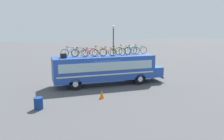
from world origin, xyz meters
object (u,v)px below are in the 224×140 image
at_px(rooftop_bicycle_4, 99,52).
at_px(rooftop_bicycle_9, 139,50).
at_px(luggage_bag_1, 63,56).
at_px(traffic_cone, 102,94).
at_px(rooftop_bicycle_3, 90,53).
at_px(rooftop_bicycle_5, 108,52).
at_px(rooftop_bicycle_7, 123,50).
at_px(rooftop_bicycle_6, 117,52).
at_px(trash_bin, 39,103).
at_px(rooftop_bicycle_8, 132,51).
at_px(bus, 106,68).
at_px(rooftop_bicycle_1, 70,53).
at_px(street_lamp, 113,42).
at_px(rooftop_bicycle_2, 80,53).

bearing_deg(rooftop_bicycle_4, rooftop_bicycle_9, 4.43).
xyz_separation_m(luggage_bag_1, traffic_cone, (2.40, -3.82, -2.64)).
height_order(rooftop_bicycle_3, traffic_cone, rooftop_bicycle_3).
xyz_separation_m(rooftop_bicycle_3, rooftop_bicycle_5, (1.67, -0.20, 0.02)).
relative_size(rooftop_bicycle_5, rooftop_bicycle_7, 0.96).
bearing_deg(luggage_bag_1, rooftop_bicycle_4, 2.97).
distance_m(rooftop_bicycle_3, rooftop_bicycle_6, 2.59).
bearing_deg(rooftop_bicycle_3, trash_bin, -134.84).
distance_m(luggage_bag_1, traffic_cone, 5.22).
bearing_deg(rooftop_bicycle_4, rooftop_bicycle_8, 2.20).
relative_size(rooftop_bicycle_3, rooftop_bicycle_6, 0.94).
bearing_deg(rooftop_bicycle_6, rooftop_bicycle_8, 11.59).
relative_size(luggage_bag_1, rooftop_bicycle_3, 0.32).
xyz_separation_m(bus, rooftop_bicycle_6, (0.98, -0.22, 1.54)).
xyz_separation_m(rooftop_bicycle_6, traffic_cone, (-2.57, -3.77, -2.82)).
relative_size(bus, rooftop_bicycle_6, 6.04).
distance_m(rooftop_bicycle_7, rooftop_bicycle_9, 1.62).
bearing_deg(rooftop_bicycle_1, rooftop_bicycle_5, -11.46).
distance_m(bus, rooftop_bicycle_7, 2.41).
distance_m(rooftop_bicycle_6, rooftop_bicycle_8, 1.69).
height_order(rooftop_bicycle_1, rooftop_bicycle_8, rooftop_bicycle_1).
relative_size(rooftop_bicycle_5, street_lamp, 0.30).
bearing_deg(rooftop_bicycle_2, rooftop_bicycle_8, -1.01).
bearing_deg(rooftop_bicycle_2, traffic_cone, -78.88).
bearing_deg(luggage_bag_1, rooftop_bicycle_5, -2.72).
distance_m(bus, rooftop_bicycle_4, 1.73).
xyz_separation_m(rooftop_bicycle_7, trash_bin, (-8.14, -5.18, -2.76)).
xyz_separation_m(rooftop_bicycle_5, rooftop_bicycle_6, (0.92, 0.15, 0.01)).
bearing_deg(rooftop_bicycle_8, rooftop_bicycle_6, -168.41).
xyz_separation_m(rooftop_bicycle_3, rooftop_bicycle_8, (4.24, 0.29, 0.03)).
xyz_separation_m(rooftop_bicycle_1, rooftop_bicycle_9, (6.77, -0.00, 0.00)).
height_order(rooftop_bicycle_7, rooftop_bicycle_9, rooftop_bicycle_7).
height_order(rooftop_bicycle_3, rooftop_bicycle_8, rooftop_bicycle_8).
xyz_separation_m(rooftop_bicycle_4, street_lamp, (3.68, 6.63, 0.33)).
relative_size(bus, street_lamp, 1.93).
height_order(rooftop_bicycle_1, rooftop_bicycle_9, rooftop_bicycle_9).
xyz_separation_m(trash_bin, traffic_cone, (4.73, 0.91, -0.09)).
relative_size(rooftop_bicycle_5, rooftop_bicycle_9, 0.93).
height_order(rooftop_bicycle_4, traffic_cone, rooftop_bicycle_4).
relative_size(rooftop_bicycle_1, rooftop_bicycle_8, 1.02).
distance_m(luggage_bag_1, street_lamp, 9.72).
bearing_deg(rooftop_bicycle_7, luggage_bag_1, -175.60).
xyz_separation_m(rooftop_bicycle_8, trash_bin, (-8.95, -5.03, -2.74)).
relative_size(rooftop_bicycle_1, rooftop_bicycle_2, 0.98).
relative_size(rooftop_bicycle_3, traffic_cone, 2.60).
bearing_deg(rooftop_bicycle_8, rooftop_bicycle_9, 13.50).
height_order(rooftop_bicycle_3, rooftop_bicycle_5, rooftop_bicycle_5).
distance_m(rooftop_bicycle_3, street_lamp, 8.18).
distance_m(rooftop_bicycle_2, rooftop_bicycle_6, 3.42).
bearing_deg(rooftop_bicycle_5, rooftop_bicycle_2, 166.82).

